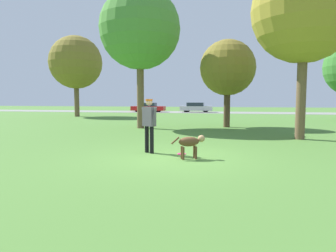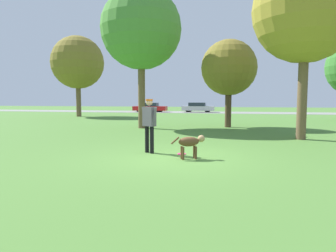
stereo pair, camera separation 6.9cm
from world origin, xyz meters
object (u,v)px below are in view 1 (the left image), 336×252
object	(u,v)px
tree_far_left	(76,63)
tree_mid_center	(228,68)
dog	(191,142)
parked_car_red	(148,107)
parked_car_silver	(196,107)
frisbee	(182,154)
tree_near_right	(304,11)
person	(149,121)
tree_near_left	(140,29)

from	to	relation	value
tree_far_left	tree_mid_center	bearing A→B (deg)	-29.67
tree_far_left	tree_mid_center	distance (m)	17.22
dog	parked_car_red	xyz separation A→B (m)	(-10.33, 30.70, 0.15)
parked_car_silver	dog	bearing A→B (deg)	-83.99
tree_far_left	parked_car_red	xyz separation A→B (m)	(3.83, 11.96, -4.69)
frisbee	tree_far_left	world-z (taller)	tree_far_left
tree_near_right	parked_car_red	size ratio (longest dim) A/B	1.64
parked_car_red	tree_mid_center	bearing A→B (deg)	-63.75
tree_near_right	parked_car_silver	world-z (taller)	tree_near_right
tree_near_right	parked_car_silver	xyz separation A→B (m)	(-7.77, 26.11, -4.68)
person	tree_near_right	world-z (taller)	tree_near_right
tree_far_left	tree_near_left	size ratio (longest dim) A/B	0.98
person	parked_car_silver	xyz separation A→B (m)	(-2.43, 30.67, -0.37)
person	parked_car_red	distance (m)	31.32
dog	parked_car_silver	distance (m)	31.58
dog	tree_near_right	distance (m)	8.15
person	tree_mid_center	size ratio (longest dim) A/B	0.32
tree_near_left	tree_mid_center	xyz separation A→B (m)	(4.96, 1.74, -2.15)
tree_near_right	tree_near_left	bearing A→B (deg)	158.06
dog	tree_near_left	xyz separation A→B (m)	(-4.23, 8.52, 5.27)
person	tree_far_left	distance (m)	22.52
tree_near_right	tree_mid_center	world-z (taller)	tree_near_right
dog	tree_near_right	size ratio (longest dim) A/B	0.13
parked_car_red	frisbee	bearing A→B (deg)	-73.82
dog	parked_car_red	world-z (taller)	parked_car_red
tree_near_right	parked_car_red	bearing A→B (deg)	119.24
frisbee	parked_car_red	distance (m)	31.63
tree_near_right	parked_car_silver	distance (m)	27.64
tree_near_left	frisbee	bearing A→B (deg)	-63.85
person	frisbee	distance (m)	1.45
frisbee	person	bearing A→B (deg)	179.99
dog	tree_mid_center	distance (m)	10.75
frisbee	parked_car_red	size ratio (longest dim) A/B	0.06
tree_far_left	parked_car_silver	world-z (taller)	tree_far_left
frisbee	parked_car_silver	world-z (taller)	parked_car_silver
frisbee	parked_car_silver	distance (m)	30.87
tree_mid_center	parked_car_red	distance (m)	23.42
person	tree_mid_center	bearing A→B (deg)	109.93
person	tree_near_left	distance (m)	9.58
tree_near_right	dog	bearing A→B (deg)	-126.83
frisbee	parked_car_red	world-z (taller)	parked_car_red
frisbee	tree_near_left	xyz separation A→B (m)	(-3.85, 7.84, 5.73)
tree_far_left	tree_near_left	bearing A→B (deg)	-45.84
parked_car_red	parked_car_silver	xyz separation A→B (m)	(6.48, 0.64, 0.03)
tree_near_right	person	bearing A→B (deg)	-139.54
dog	parked_car_silver	world-z (taller)	parked_car_silver
tree_near_left	parked_car_red	size ratio (longest dim) A/B	1.77
person	parked_car_silver	bearing A→B (deg)	127.08
parked_car_red	dog	bearing A→B (deg)	-73.56
parked_car_silver	tree_mid_center	bearing A→B (deg)	-78.74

